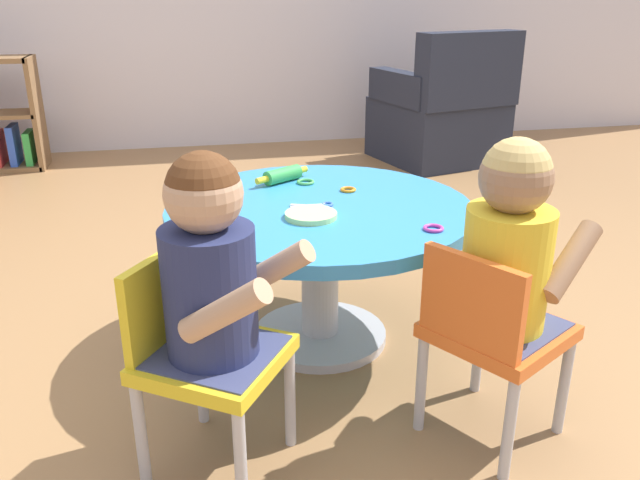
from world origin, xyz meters
name	(u,v)px	position (x,y,z in m)	size (l,w,h in m)	color
ground_plane	(320,338)	(0.00, 0.00, 0.00)	(10.00, 10.00, 0.00)	#9E7247
craft_table	(320,236)	(0.00, 0.00, 0.37)	(0.95, 0.95, 0.47)	silver
child_chair_left	(202,353)	(-0.40, -0.53, 0.31)	(0.42, 0.42, 0.54)	#B7B7BC
seated_child_left	(211,267)	(-0.36, -0.55, 0.53)	(0.44, 0.42, 0.51)	#3F4772
child_chair_right	(491,333)	(0.31, -0.58, 0.31)	(0.41, 0.41, 0.54)	#B7B7BC
seated_child_right	(509,244)	(0.34, -0.56, 0.53)	(0.43, 0.41, 0.51)	#3F4772
armchair_dark	(442,115)	(1.28, 2.15, 0.31)	(0.86, 0.87, 0.85)	#232838
rolling_pin	(283,175)	(-0.07, 0.27, 0.50)	(0.21, 0.14, 0.05)	green
craft_scissors	(319,206)	(-0.01, -0.02, 0.48)	(0.14, 0.08, 0.01)	silver
playdough_blob_0	(203,189)	(-0.35, 0.22, 0.48)	(0.09, 0.09, 0.02)	#CC99E5
playdough_blob_1	(311,215)	(-0.05, -0.12, 0.48)	(0.15, 0.15, 0.02)	#B2E58C
cookie_cutter_0	(307,182)	(0.00, 0.24, 0.48)	(0.06, 0.06, 0.01)	#4CB259
cookie_cutter_1	(348,190)	(0.12, 0.12, 0.48)	(0.05, 0.05, 0.01)	orange
cookie_cutter_2	(203,200)	(-0.35, 0.10, 0.48)	(0.07, 0.07, 0.01)	#3F99D8
cookie_cutter_3	(433,228)	(0.26, -0.29, 0.48)	(0.06, 0.06, 0.01)	#D83FA5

